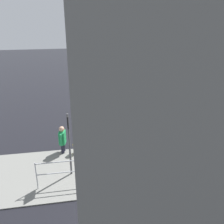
{
  "coord_description": "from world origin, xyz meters",
  "views": [
    {
      "loc": [
        3.64,
        12.14,
        5.53
      ],
      "look_at": [
        1.63,
        0.8,
        0.9
      ],
      "focal_mm": 40.0,
      "sensor_mm": 36.0,
      "label": 1
    }
  ],
  "objects_px": {
    "moving_hatchback": "(144,96)",
    "fire_hydrant": "(78,145)",
    "pedestrian": "(62,138)",
    "sign_post": "(69,136)"
  },
  "relations": [
    {
      "from": "moving_hatchback",
      "to": "fire_hydrant",
      "type": "relative_size",
      "value": 5.29
    },
    {
      "from": "pedestrian",
      "to": "sign_post",
      "type": "relative_size",
      "value": 0.51
    },
    {
      "from": "moving_hatchback",
      "to": "sign_post",
      "type": "relative_size",
      "value": 1.77
    },
    {
      "from": "moving_hatchback",
      "to": "pedestrian",
      "type": "distance_m",
      "value": 5.93
    },
    {
      "from": "moving_hatchback",
      "to": "pedestrian",
      "type": "relative_size",
      "value": 3.48
    },
    {
      "from": "fire_hydrant",
      "to": "pedestrian",
      "type": "height_order",
      "value": "pedestrian"
    },
    {
      "from": "fire_hydrant",
      "to": "sign_post",
      "type": "xyz_separation_m",
      "value": [
        0.32,
        1.47,
        1.18
      ]
    },
    {
      "from": "moving_hatchback",
      "to": "fire_hydrant",
      "type": "xyz_separation_m",
      "value": [
        4.0,
        3.84,
        -0.63
      ]
    },
    {
      "from": "pedestrian",
      "to": "fire_hydrant",
      "type": "bearing_deg",
      "value": 168.6
    },
    {
      "from": "fire_hydrant",
      "to": "pedestrian",
      "type": "bearing_deg",
      "value": -11.4
    }
  ]
}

